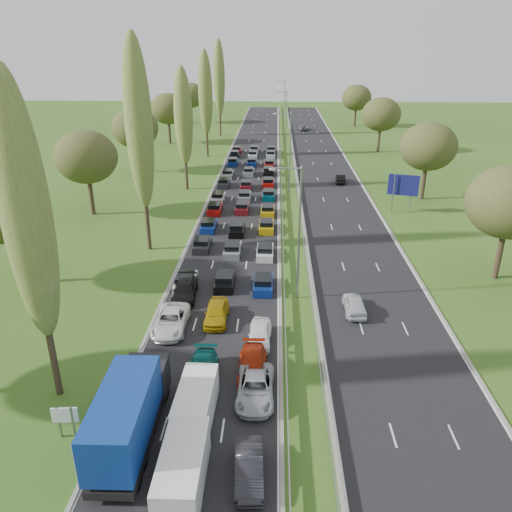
{
  "coord_description": "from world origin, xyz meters",
  "views": [
    {
      "loc": [
        2.41,
        3.01,
        21.06
      ],
      "look_at": [
        0.56,
        48.93,
        1.5
      ],
      "focal_mm": 35.0,
      "sensor_mm": 36.0,
      "label": 1
    }
  ],
  "objects_px": {
    "blue_lorry": "(129,412)",
    "info_sign": "(65,418)",
    "near_car_2": "(171,321)",
    "white_van_front": "(183,466)",
    "near_car_3": "(185,290)",
    "white_van_rear": "(196,400)",
    "direction_sign": "(403,187)"
  },
  "relations": [
    {
      "from": "info_sign",
      "to": "direction_sign",
      "type": "bearing_deg",
      "value": 56.33
    },
    {
      "from": "white_van_front",
      "to": "near_car_3",
      "type": "bearing_deg",
      "value": 99.24
    },
    {
      "from": "near_car_3",
      "to": "blue_lorry",
      "type": "relative_size",
      "value": 0.53
    },
    {
      "from": "blue_lorry",
      "to": "info_sign",
      "type": "relative_size",
      "value": 4.54
    },
    {
      "from": "near_car_2",
      "to": "white_van_front",
      "type": "distance_m",
      "value": 15.53
    },
    {
      "from": "near_car_3",
      "to": "info_sign",
      "type": "height_order",
      "value": "info_sign"
    },
    {
      "from": "near_car_2",
      "to": "info_sign",
      "type": "bearing_deg",
      "value": -107.49
    },
    {
      "from": "white_van_front",
      "to": "direction_sign",
      "type": "distance_m",
      "value": 51.04
    },
    {
      "from": "near_car_3",
      "to": "white_van_front",
      "type": "height_order",
      "value": "white_van_front"
    },
    {
      "from": "direction_sign",
      "to": "near_car_3",
      "type": "bearing_deg",
      "value": -134.14
    },
    {
      "from": "near_car_3",
      "to": "info_sign",
      "type": "relative_size",
      "value": 2.39
    },
    {
      "from": "white_van_front",
      "to": "info_sign",
      "type": "relative_size",
      "value": 2.64
    },
    {
      "from": "white_van_front",
      "to": "direction_sign",
      "type": "relative_size",
      "value": 1.07
    },
    {
      "from": "near_car_3",
      "to": "white_van_rear",
      "type": "distance_m",
      "value": 15.7
    },
    {
      "from": "near_car_3",
      "to": "white_van_rear",
      "type": "xyz_separation_m",
      "value": [
        3.37,
        -15.33,
        0.35
      ]
    },
    {
      "from": "white_van_rear",
      "to": "direction_sign",
      "type": "bearing_deg",
      "value": 63.71
    },
    {
      "from": "blue_lorry",
      "to": "near_car_3",
      "type": "bearing_deg",
      "value": 89.05
    },
    {
      "from": "direction_sign",
      "to": "info_sign",
      "type": "bearing_deg",
      "value": -123.67
    },
    {
      "from": "near_car_2",
      "to": "direction_sign",
      "type": "height_order",
      "value": "direction_sign"
    },
    {
      "from": "near_car_2",
      "to": "white_van_rear",
      "type": "xyz_separation_m",
      "value": [
        3.56,
        -9.91,
        0.33
      ]
    },
    {
      "from": "blue_lorry",
      "to": "direction_sign",
      "type": "height_order",
      "value": "direction_sign"
    },
    {
      "from": "near_car_3",
      "to": "near_car_2",
      "type": "bearing_deg",
      "value": -95.35
    },
    {
      "from": "blue_lorry",
      "to": "white_van_rear",
      "type": "xyz_separation_m",
      "value": [
        3.39,
        2.31,
        -0.98
      ]
    },
    {
      "from": "blue_lorry",
      "to": "info_sign",
      "type": "xyz_separation_m",
      "value": [
        -3.81,
        0.13,
        -0.71
      ]
    },
    {
      "from": "white_van_front",
      "to": "white_van_rear",
      "type": "xyz_separation_m",
      "value": [
        -0.11,
        5.17,
        -0.04
      ]
    },
    {
      "from": "info_sign",
      "to": "direction_sign",
      "type": "distance_m",
      "value": 52.0
    },
    {
      "from": "near_car_2",
      "to": "near_car_3",
      "type": "bearing_deg",
      "value": 87.17
    },
    {
      "from": "blue_lorry",
      "to": "direction_sign",
      "type": "xyz_separation_m",
      "value": [
        24.99,
        43.37,
        1.49
      ]
    },
    {
      "from": "blue_lorry",
      "to": "white_van_front",
      "type": "distance_m",
      "value": 4.61
    },
    {
      "from": "near_car_3",
      "to": "info_sign",
      "type": "distance_m",
      "value": 17.94
    },
    {
      "from": "near_car_3",
      "to": "white_van_front",
      "type": "distance_m",
      "value": 20.8
    },
    {
      "from": "near_car_2",
      "to": "info_sign",
      "type": "xyz_separation_m",
      "value": [
        -3.64,
        -12.09,
        0.6
      ]
    }
  ]
}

